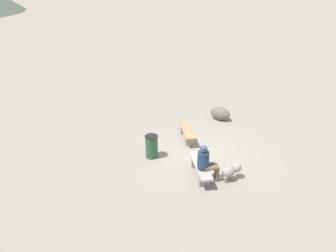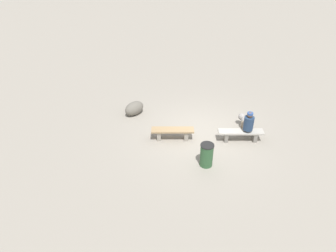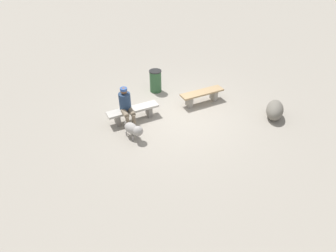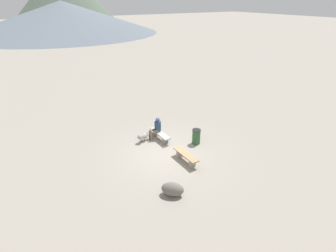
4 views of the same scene
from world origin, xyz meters
name	(u,v)px [view 3 (image 3 of 4)]	position (x,y,z in m)	size (l,w,h in m)	color
ground	(178,116)	(0.00, 0.00, -0.03)	(210.00, 210.00, 0.06)	gray
bench_left	(202,95)	(-1.11, -0.37, 0.30)	(1.59, 0.45, 0.44)	gray
bench_right	(133,112)	(1.40, -0.37, 0.30)	(1.66, 0.43, 0.42)	gray
seated_person	(126,104)	(1.63, -0.27, 0.69)	(0.36, 0.69, 1.20)	navy
dog	(134,129)	(1.69, 0.55, 0.32)	(0.49, 0.75, 0.51)	gray
trash_bin	(156,81)	(0.04, -1.82, 0.42)	(0.45, 0.45, 0.83)	#2D5633
boulder	(275,110)	(-2.77, 1.39, 0.29)	(0.52, 0.90, 0.57)	#6B665B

